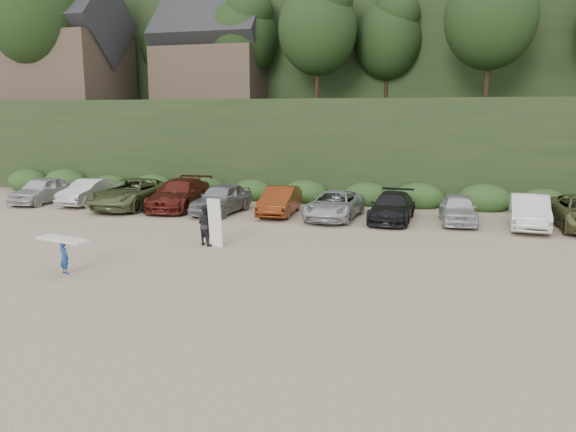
% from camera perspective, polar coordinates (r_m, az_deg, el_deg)
% --- Properties ---
extents(ground, '(120.00, 120.00, 0.00)m').
position_cam_1_polar(ground, '(18.89, -2.57, -5.47)').
color(ground, tan).
rests_on(ground, ground).
extents(hillside_backdrop, '(90.00, 41.50, 28.00)m').
position_cam_1_polar(hillside_backdrop, '(53.82, 9.91, 16.73)').
color(hillside_backdrop, black).
rests_on(hillside_backdrop, ground).
extents(parked_cars, '(39.44, 6.27, 1.61)m').
position_cam_1_polar(parked_cars, '(27.89, 6.92, 1.24)').
color(parked_cars, silver).
rests_on(parked_cars, ground).
extents(child_surfer, '(2.05, 0.98, 1.19)m').
position_cam_1_polar(child_surfer, '(19.62, -21.83, -3.18)').
color(child_surfer, navy).
rests_on(child_surfer, ground).
extents(adult_surfer, '(1.28, 0.91, 1.93)m').
position_cam_1_polar(adult_surfer, '(22.38, -8.23, -0.86)').
color(adult_surfer, black).
rests_on(adult_surfer, ground).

